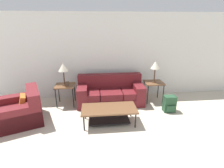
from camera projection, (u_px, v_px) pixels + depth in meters
name	position (u px, v px, depth m)	size (l,w,h in m)	color
wall_back	(115.00, 56.00, 5.45)	(8.95, 0.06, 2.60)	silver
couch	(110.00, 93.00, 5.23)	(1.92, 0.87, 0.82)	maroon
armchair	(20.00, 111.00, 4.21)	(1.34, 1.33, 0.80)	maroon
coffee_table	(109.00, 112.00, 4.14)	(1.29, 0.63, 0.40)	brown
side_table_left	(65.00, 87.00, 5.01)	(0.55, 0.51, 0.61)	brown
side_table_right	(154.00, 84.00, 5.26)	(0.55, 0.51, 0.61)	brown
table_lamp_left	(63.00, 68.00, 4.82)	(0.27, 0.27, 0.64)	#472D1E
table_lamp_right	(155.00, 66.00, 5.07)	(0.27, 0.27, 0.64)	#472D1E
backpack	(169.00, 104.00, 4.72)	(0.31, 0.29, 0.45)	#23472D
picture_frame	(67.00, 84.00, 4.91)	(0.10, 0.04, 0.13)	#4C3828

